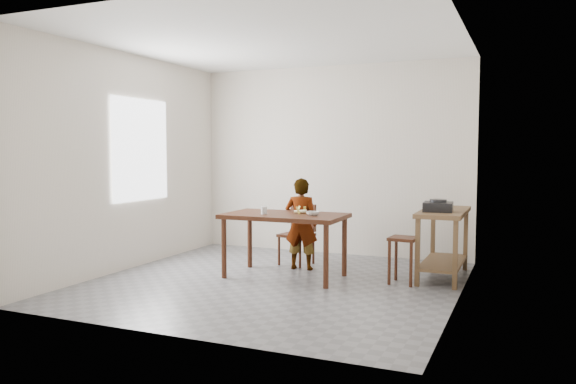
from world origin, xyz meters
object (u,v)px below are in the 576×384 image
at_px(child, 301,224).
at_px(dining_chair, 296,235).
at_px(prep_counter, 443,244).
at_px(dining_table, 285,245).
at_px(stool, 403,260).

relative_size(child, dining_chair, 1.46).
height_order(prep_counter, child, child).
relative_size(dining_table, prep_counter, 1.17).
xyz_separation_m(prep_counter, stool, (-0.37, -0.48, -0.14)).
distance_m(prep_counter, child, 1.73).
xyz_separation_m(dining_table, child, (0.02, 0.48, 0.20)).
xyz_separation_m(dining_table, dining_chair, (-0.15, 0.73, 0.02)).
distance_m(child, dining_chair, 0.35).
xyz_separation_m(dining_table, prep_counter, (1.72, 0.70, 0.03)).
relative_size(dining_table, dining_chair, 1.78).
xyz_separation_m(dining_chair, stool, (1.50, -0.51, -0.13)).
distance_m(dining_table, prep_counter, 1.86).
distance_m(prep_counter, stool, 0.62).
bearing_deg(dining_table, child, 88.12).
height_order(child, dining_chair, child).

